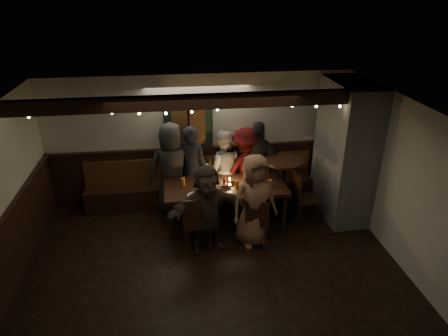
{
  "coord_description": "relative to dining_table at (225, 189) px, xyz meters",
  "views": [
    {
      "loc": [
        -0.51,
        -4.98,
        4.18
      ],
      "look_at": [
        0.39,
        1.6,
        1.05
      ],
      "focal_mm": 32.0,
      "sensor_mm": 36.0,
      "label": 1
    }
  ],
  "objects": [
    {
      "name": "chair_near_left",
      "position": [
        -0.57,
        -0.75,
        -0.15
      ],
      "size": [
        0.49,
        0.49,
        1.03
      ],
      "color": "black",
      "rests_on": "ground"
    },
    {
      "name": "person_b",
      "position": [
        -0.57,
        0.68,
        0.14
      ],
      "size": [
        0.72,
        0.56,
        1.73
      ],
      "primitive_type": "imported",
      "rotation": [
        0.0,
        0.0,
        2.88
      ],
      "color": "black",
      "rests_on": "ground"
    },
    {
      "name": "room",
      "position": [
        0.68,
        0.02,
        0.35
      ],
      "size": [
        6.02,
        5.01,
        2.62
      ],
      "color": "black",
      "rests_on": "ground"
    },
    {
      "name": "person_f",
      "position": [
        -0.41,
        -0.76,
        0.05
      ],
      "size": [
        1.51,
        0.78,
        1.56
      ],
      "primitive_type": "imported",
      "rotation": [
        0.0,
        0.0,
        0.24
      ],
      "color": "#43352A",
      "rests_on": "ground"
    },
    {
      "name": "chair_end",
      "position": [
        1.44,
        -0.09,
        -0.17
      ],
      "size": [
        0.45,
        0.45,
        0.98
      ],
      "color": "black",
      "rests_on": "ground"
    },
    {
      "name": "person_e",
      "position": [
        0.75,
        0.65,
        0.15
      ],
      "size": [
        1.1,
        0.66,
        1.75
      ],
      "primitive_type": "imported",
      "rotation": [
        0.0,
        0.0,
        2.9
      ],
      "color": "black",
      "rests_on": "ground"
    },
    {
      "name": "chair_near_right",
      "position": [
        0.45,
        -0.73,
        -0.22
      ],
      "size": [
        0.49,
        0.49,
        0.89
      ],
      "color": "black",
      "rests_on": "ground"
    },
    {
      "name": "person_d",
      "position": [
        0.5,
        0.69,
        0.09
      ],
      "size": [
        1.2,
        0.95,
        1.63
      ],
      "primitive_type": "imported",
      "rotation": [
        0.0,
        0.0,
        3.52
      ],
      "color": "#3E0A0A",
      "rests_on": "ground"
    },
    {
      "name": "person_a",
      "position": [
        -0.95,
        0.62,
        0.18
      ],
      "size": [
        0.93,
        0.65,
        1.81
      ],
      "primitive_type": "imported",
      "rotation": [
        0.0,
        0.0,
        3.23
      ],
      "color": "#29292B",
      "rests_on": "ground"
    },
    {
      "name": "person_g",
      "position": [
        0.39,
        -0.67,
        0.1
      ],
      "size": [
        0.92,
        0.72,
        1.66
      ],
      "primitive_type": "imported",
      "rotation": [
        0.0,
        0.0,
        0.26
      ],
      "color": "#A47152",
      "rests_on": "ground"
    },
    {
      "name": "high_top",
      "position": [
        1.13,
        0.19,
        0.01
      ],
      "size": [
        0.72,
        0.72,
        1.15
      ],
      "color": "black",
      "rests_on": "ground"
    },
    {
      "name": "dining_table",
      "position": [
        0.0,
        0.0,
        0.0
      ],
      "size": [
        2.21,
        0.95,
        0.96
      ],
      "color": "black",
      "rests_on": "ground"
    },
    {
      "name": "person_c",
      "position": [
        0.05,
        0.72,
        0.07
      ],
      "size": [
        0.83,
        0.67,
        1.59
      ],
      "primitive_type": "imported",
      "rotation": [
        0.0,
        0.0,
        3.05
      ],
      "color": "#BAB7B4",
      "rests_on": "ground"
    }
  ]
}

